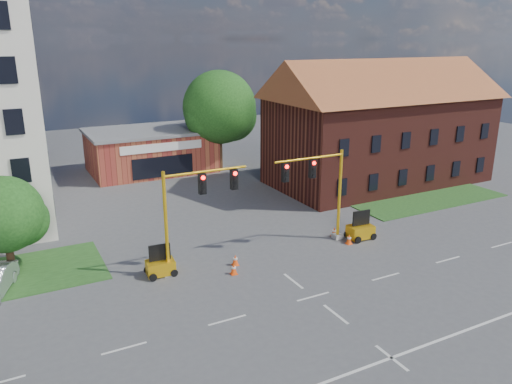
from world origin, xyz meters
TOP-DOWN VIEW (x-y plane):
  - ground at (0.00, 0.00)m, footprint 120.00×120.00m
  - grass_verge_ne at (18.00, 9.00)m, footprint 14.00×4.00m
  - lane_markings at (0.00, -3.00)m, footprint 60.00×36.00m
  - brick_shop at (0.00, 29.98)m, footprint 12.40×8.40m
  - townhouse_row at (18.00, 16.00)m, footprint 21.00×11.00m
  - tree_large at (6.88, 27.08)m, footprint 7.77×7.40m
  - tree_nw_front at (-13.78, 10.58)m, footprint 4.60×4.38m
  - signal_mast_west at (-4.36, 6.00)m, footprint 5.30×0.60m
  - signal_mast_east at (4.36, 6.00)m, footprint 5.30×0.60m
  - trailer_west at (-6.40, 6.22)m, footprint 1.67×1.18m
  - trailer_east at (7.35, 5.25)m, footprint 1.77×1.25m
  - cone_a at (-2.62, 4.35)m, footprint 0.40×0.40m
  - cone_b at (-2.02, 5.40)m, footprint 0.40×0.40m
  - cone_c at (6.09, 4.85)m, footprint 0.40×0.40m
  - cone_d at (6.01, 6.39)m, footprint 0.40×0.40m
  - pickup_white at (11.77, 15.43)m, footprint 5.57×2.80m

SIDE VIEW (x-z plane):
  - ground at x=0.00m, z-range 0.00..0.00m
  - lane_markings at x=0.00m, z-range 0.00..0.01m
  - grass_verge_ne at x=18.00m, z-range 0.00..0.08m
  - cone_a at x=-2.62m, z-range -0.01..0.69m
  - cone_b at x=-2.02m, z-range -0.01..0.69m
  - cone_c at x=6.09m, z-range -0.01..0.69m
  - cone_d at x=6.01m, z-range -0.01..0.69m
  - trailer_west at x=-6.40m, z-range -0.34..1.47m
  - trailer_east at x=7.35m, z-range -0.36..1.57m
  - pickup_white at x=11.77m, z-range 0.00..1.51m
  - brick_shop at x=0.00m, z-range 0.01..4.31m
  - tree_nw_front at x=-13.78m, z-range 0.56..6.37m
  - signal_mast_west at x=-4.36m, z-range 0.82..7.02m
  - signal_mast_east at x=4.36m, z-range 0.82..7.02m
  - townhouse_row at x=18.00m, z-range 0.18..11.68m
  - tree_large at x=6.88m, z-range 1.12..11.31m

